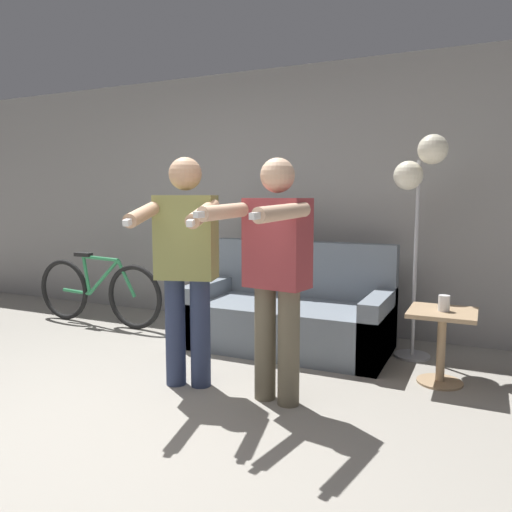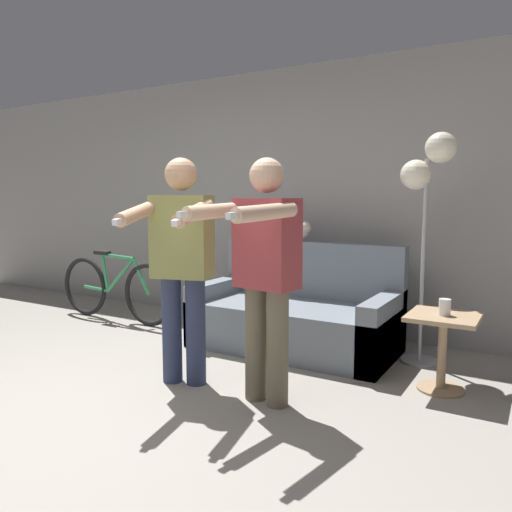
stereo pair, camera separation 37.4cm
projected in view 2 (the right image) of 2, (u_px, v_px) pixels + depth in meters
ground_plane at (86, 418)px, 3.00m from camera, size 16.00×16.00×0.00m
wall_back at (287, 199)px, 5.10m from camera, size 10.00×0.05×2.60m
couch at (296, 317)px, 4.38m from camera, size 1.74×0.87×0.92m
person_left at (181, 257)px, 3.46m from camera, size 0.59×0.75×1.59m
person_right at (264, 265)px, 3.12m from camera, size 0.54×0.73×1.57m
cat at (293, 232)px, 4.66m from camera, size 0.47×0.14×0.19m
floor_lamp at (427, 179)px, 3.86m from camera, size 0.41×0.29×1.81m
side_table at (443, 336)px, 3.40m from camera, size 0.46×0.46×0.53m
cup at (445, 307)px, 3.36m from camera, size 0.08×0.08×0.11m
bicycle at (115, 289)px, 5.35m from camera, size 1.61×0.07×0.74m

